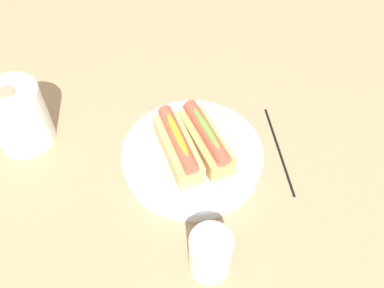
{
  "coord_description": "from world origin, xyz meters",
  "views": [
    {
      "loc": [
        -0.49,
        0.02,
        0.66
      ],
      "look_at": [
        -0.01,
        0.0,
        0.05
      ],
      "focal_mm": 39.09,
      "sensor_mm": 36.0,
      "label": 1
    }
  ],
  "objects_px": {
    "chopstick_near": "(279,149)",
    "hotdog_back": "(178,145)",
    "hotdog_front": "(206,137)",
    "serving_bowl": "(192,155)",
    "paper_towel_roll": "(18,116)",
    "water_glass": "(210,255)"
  },
  "relations": [
    {
      "from": "hotdog_back",
      "to": "water_glass",
      "type": "height_order",
      "value": "hotdog_back"
    },
    {
      "from": "serving_bowl",
      "to": "hotdog_back",
      "type": "height_order",
      "value": "hotdog_back"
    },
    {
      "from": "paper_towel_roll",
      "to": "hotdog_front",
      "type": "bearing_deg",
      "value": -99.17
    },
    {
      "from": "hotdog_front",
      "to": "paper_towel_roll",
      "type": "xyz_separation_m",
      "value": [
        0.06,
        0.36,
        0.01
      ]
    },
    {
      "from": "serving_bowl",
      "to": "hotdog_back",
      "type": "xyz_separation_m",
      "value": [
        -0.01,
        0.03,
        0.04
      ]
    },
    {
      "from": "hotdog_back",
      "to": "water_glass",
      "type": "bearing_deg",
      "value": -166.67
    },
    {
      "from": "hotdog_back",
      "to": "hotdog_front",
      "type": "bearing_deg",
      "value": -71.16
    },
    {
      "from": "water_glass",
      "to": "chopstick_near",
      "type": "distance_m",
      "value": 0.28
    },
    {
      "from": "serving_bowl",
      "to": "paper_towel_roll",
      "type": "bearing_deg",
      "value": 78.64
    },
    {
      "from": "hotdog_front",
      "to": "paper_towel_roll",
      "type": "height_order",
      "value": "paper_towel_roll"
    },
    {
      "from": "paper_towel_roll",
      "to": "chopstick_near",
      "type": "xyz_separation_m",
      "value": [
        -0.05,
        -0.51,
        -0.06
      ]
    },
    {
      "from": "hotdog_front",
      "to": "paper_towel_roll",
      "type": "distance_m",
      "value": 0.36
    },
    {
      "from": "serving_bowl",
      "to": "chopstick_near",
      "type": "relative_size",
      "value": 1.25
    },
    {
      "from": "paper_towel_roll",
      "to": "hotdog_back",
      "type": "bearing_deg",
      "value": -103.87
    },
    {
      "from": "chopstick_near",
      "to": "hotdog_back",
      "type": "bearing_deg",
      "value": 92.2
    },
    {
      "from": "water_glass",
      "to": "hotdog_back",
      "type": "bearing_deg",
      "value": 13.33
    },
    {
      "from": "hotdog_back",
      "to": "paper_towel_roll",
      "type": "distance_m",
      "value": 0.32
    },
    {
      "from": "serving_bowl",
      "to": "hotdog_front",
      "type": "distance_m",
      "value": 0.05
    },
    {
      "from": "hotdog_front",
      "to": "water_glass",
      "type": "bearing_deg",
      "value": 179.09
    },
    {
      "from": "serving_bowl",
      "to": "paper_towel_roll",
      "type": "xyz_separation_m",
      "value": [
        0.07,
        0.33,
        0.05
      ]
    },
    {
      "from": "hotdog_front",
      "to": "serving_bowl",
      "type": "bearing_deg",
      "value": 108.84
    },
    {
      "from": "paper_towel_roll",
      "to": "chopstick_near",
      "type": "distance_m",
      "value": 0.51
    }
  ]
}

